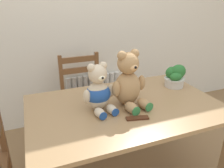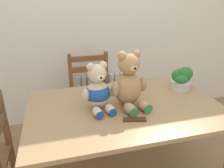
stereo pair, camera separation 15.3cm
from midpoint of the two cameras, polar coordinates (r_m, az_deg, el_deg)
name	(u,v)px [view 2 (the right image)]	position (r m, az deg, el deg)	size (l,w,h in m)	color
wall_back	(93,12)	(2.58, -3.10, 18.20)	(8.00, 0.04, 2.60)	silver
radiator	(104,98)	(2.81, -0.63, -3.62)	(0.69, 0.10, 0.57)	silver
dining_table	(125,116)	(1.66, 6.20, -8.50)	(1.41, 0.90, 0.73)	#9E7A51
wooden_chair_behind	(92,94)	(2.42, -3.54, -2.66)	(0.45, 0.46, 0.89)	brown
teddy_bear_left	(98,91)	(1.51, -0.80, -1.88)	(0.24, 0.26, 0.34)	beige
teddy_bear_right	(129,83)	(1.56, 7.33, 0.24)	(0.29, 0.31, 0.41)	tan
potted_plant	(181,79)	(1.97, 19.81, 1.22)	(0.19, 0.18, 0.19)	beige
chocolate_bar	(135,119)	(1.45, 8.97, -9.21)	(0.15, 0.04, 0.01)	#472314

